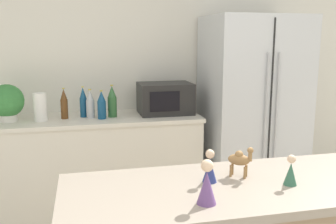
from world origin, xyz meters
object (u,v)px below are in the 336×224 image
object	(u,v)px
back_bottle_1	(64,104)
wise_man_figurine_purple	(207,185)
paper_towel_roll	(40,107)
camel_figurine	(240,159)
potted_plant	(7,102)
microwave	(165,98)
wise_man_figurine_crimson	(210,168)
wise_man_figurine_blue	(291,172)
back_bottle_3	(83,102)
refrigerator	(252,114)
back_bottle_2	(90,104)
back_bottle_0	(102,105)
back_bottle_4	(112,102)

from	to	relation	value
back_bottle_1	wise_man_figurine_purple	world-z (taller)	back_bottle_1
paper_towel_roll	camel_figurine	xyz separation A→B (m)	(0.99, -1.80, 0.05)
potted_plant	microwave	world-z (taller)	potted_plant
wise_man_figurine_crimson	wise_man_figurine_purple	bearing A→B (deg)	-112.25
camel_figurine	wise_man_figurine_blue	world-z (taller)	camel_figurine
wise_man_figurine_blue	back_bottle_3	bearing A→B (deg)	111.84
potted_plant	wise_man_figurine_purple	distance (m)	2.30
potted_plant	back_bottle_3	world-z (taller)	potted_plant
refrigerator	back_bottle_1	world-z (taller)	refrigerator
potted_plant	microwave	bearing A→B (deg)	2.09
wise_man_figurine_crimson	potted_plant	bearing A→B (deg)	120.80
potted_plant	camel_figurine	bearing A→B (deg)	-55.59
potted_plant	wise_man_figurine_purple	world-z (taller)	potted_plant
wise_man_figurine_blue	wise_man_figurine_crimson	xyz separation A→B (m)	(-0.31, 0.10, 0.01)
paper_towel_roll	back_bottle_3	world-z (taller)	back_bottle_3
refrigerator	back_bottle_2	world-z (taller)	refrigerator
wise_man_figurine_blue	wise_man_figurine_crimson	distance (m)	0.33
back_bottle_0	wise_man_figurine_purple	xyz separation A→B (m)	(0.26, -1.99, 0.04)
back_bottle_0	microwave	bearing A→B (deg)	11.12
paper_towel_roll	refrigerator	bearing A→B (deg)	-0.37
wise_man_figurine_purple	back_bottle_1	bearing A→B (deg)	105.56
refrigerator	wise_man_figurine_blue	size ratio (longest dim) A/B	14.29
microwave	back_bottle_2	size ratio (longest dim) A/B	1.90
microwave	wise_man_figurine_crimson	xyz separation A→B (m)	(-0.24, -1.91, 0.01)
refrigerator	paper_towel_roll	bearing A→B (deg)	179.63
microwave	back_bottle_4	size ratio (longest dim) A/B	1.70
potted_plant	back_bottle_3	bearing A→B (deg)	4.50
wise_man_figurine_crimson	refrigerator	bearing A→B (deg)	59.78
camel_figurine	wise_man_figurine_purple	size ratio (longest dim) A/B	0.82
back_bottle_0	back_bottle_4	world-z (taller)	back_bottle_4
refrigerator	camel_figurine	size ratio (longest dim) A/B	13.27
microwave	back_bottle_0	bearing A→B (deg)	-168.88
wise_man_figurine_crimson	wise_man_figurine_purple	size ratio (longest dim) A/B	0.84
microwave	wise_man_figurine_purple	bearing A→B (deg)	-98.58
paper_towel_roll	microwave	world-z (taller)	microwave
back_bottle_1	back_bottle_4	size ratio (longest dim) A/B	0.94
wise_man_figurine_crimson	wise_man_figurine_purple	xyz separation A→B (m)	(-0.08, -0.20, 0.01)
wise_man_figurine_purple	potted_plant	bearing A→B (deg)	116.54
back_bottle_2	wise_man_figurine_crimson	world-z (taller)	back_bottle_2
microwave	potted_plant	bearing A→B (deg)	-177.91
paper_towel_roll	wise_man_figurine_crimson	bearing A→B (deg)	-65.13
back_bottle_2	wise_man_figurine_crimson	distance (m)	1.90
back_bottle_0	wise_man_figurine_blue	world-z (taller)	back_bottle_0
wise_man_figurine_crimson	camel_figurine	bearing A→B (deg)	10.90
back_bottle_0	back_bottle_3	bearing A→B (deg)	143.18
paper_towel_roll	back_bottle_1	world-z (taller)	back_bottle_1
potted_plant	back_bottle_3	distance (m)	0.61
back_bottle_2	back_bottle_4	bearing A→B (deg)	1.21
camel_figurine	wise_man_figurine_crimson	distance (m)	0.15
paper_towel_roll	wise_man_figurine_crimson	distance (m)	2.01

